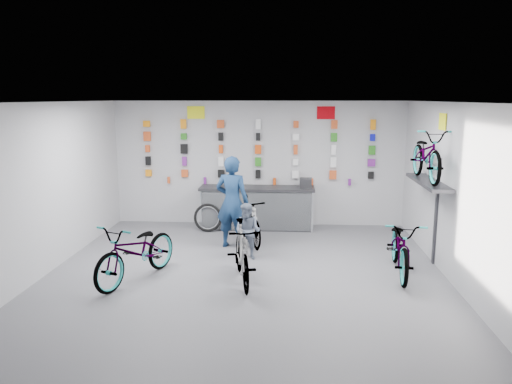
# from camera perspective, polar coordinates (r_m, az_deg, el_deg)

# --- Properties ---
(floor) EXTENTS (8.00, 8.00, 0.00)m
(floor) POSITION_cam_1_polar(r_m,az_deg,el_deg) (8.59, -1.48, -10.21)
(floor) COLOR #57575C
(floor) RESTS_ON ground
(ceiling) EXTENTS (8.00, 8.00, 0.00)m
(ceiling) POSITION_cam_1_polar(r_m,az_deg,el_deg) (8.03, -1.58, 10.22)
(ceiling) COLOR white
(ceiling) RESTS_ON wall_back
(wall_back) EXTENTS (7.00, 0.00, 7.00)m
(wall_back) POSITION_cam_1_polar(r_m,az_deg,el_deg) (12.12, 0.26, 3.28)
(wall_back) COLOR #BBBBBE
(wall_back) RESTS_ON floor
(wall_front) EXTENTS (7.00, 0.00, 7.00)m
(wall_front) POSITION_cam_1_polar(r_m,az_deg,el_deg) (4.36, -6.59, -10.50)
(wall_front) COLOR #BBBBBE
(wall_front) RESTS_ON floor
(wall_left) EXTENTS (0.00, 8.00, 8.00)m
(wall_left) POSITION_cam_1_polar(r_m,az_deg,el_deg) (9.19, -23.80, -0.03)
(wall_left) COLOR #BBBBBE
(wall_left) RESTS_ON floor
(wall_right) EXTENTS (0.00, 8.00, 8.00)m
(wall_right) POSITION_cam_1_polar(r_m,az_deg,el_deg) (8.59, 22.40, -0.63)
(wall_right) COLOR #BBBBBE
(wall_right) RESTS_ON floor
(counter) EXTENTS (2.70, 0.66, 1.00)m
(counter) POSITION_cam_1_polar(r_m,az_deg,el_deg) (11.84, 0.12, -1.87)
(counter) COLOR black
(counter) RESTS_ON floor
(merch_wall) EXTENTS (5.57, 0.08, 1.57)m
(merch_wall) POSITION_cam_1_polar(r_m,az_deg,el_deg) (12.01, 0.28, 4.63)
(merch_wall) COLOR orange
(merch_wall) RESTS_ON wall_back
(wall_bracket) EXTENTS (0.39, 1.90, 2.00)m
(wall_bracket) POSITION_cam_1_polar(r_m,az_deg,el_deg) (9.67, 19.22, 0.57)
(wall_bracket) COLOR #333338
(wall_bracket) RESTS_ON wall_right
(sign_left) EXTENTS (0.42, 0.02, 0.30)m
(sign_left) POSITION_cam_1_polar(r_m,az_deg,el_deg) (12.19, -6.88, 9.01)
(sign_left) COLOR #FAFF1A
(sign_left) RESTS_ON wall_back
(sign_right) EXTENTS (0.42, 0.02, 0.30)m
(sign_right) POSITION_cam_1_polar(r_m,az_deg,el_deg) (12.00, 8.00, 8.96)
(sign_right) COLOR #B6040D
(sign_right) RESTS_ON wall_back
(sign_side) EXTENTS (0.02, 0.40, 0.30)m
(sign_side) POSITION_cam_1_polar(r_m,az_deg,el_deg) (9.59, 20.54, 7.54)
(sign_side) COLOR #FAFF1A
(sign_side) RESTS_ON wall_right
(bike_left) EXTENTS (1.41, 2.09, 1.04)m
(bike_left) POSITION_cam_1_polar(r_m,az_deg,el_deg) (8.73, -13.46, -6.57)
(bike_left) COLOR gray
(bike_left) RESTS_ON floor
(bike_center) EXTENTS (0.83, 1.79, 1.04)m
(bike_center) POSITION_cam_1_polar(r_m,az_deg,el_deg) (8.39, -1.61, -6.98)
(bike_center) COLOR gray
(bike_center) RESTS_ON floor
(bike_right) EXTENTS (0.84, 1.99, 1.02)m
(bike_right) POSITION_cam_1_polar(r_m,az_deg,el_deg) (9.16, 16.21, -5.95)
(bike_right) COLOR gray
(bike_right) RESTS_ON floor
(bike_service) EXTENTS (1.03, 1.75, 1.02)m
(bike_service) POSITION_cam_1_polar(r_m,az_deg,el_deg) (10.61, -0.79, -3.24)
(bike_service) COLOR gray
(bike_service) RESTS_ON floor
(bike_wall) EXTENTS (0.63, 1.80, 0.95)m
(bike_wall) POSITION_cam_1_polar(r_m,az_deg,el_deg) (9.57, 18.98, 4.04)
(bike_wall) COLOR gray
(bike_wall) RESTS_ON wall_bracket
(clerk) EXTENTS (0.78, 0.59, 1.91)m
(clerk) POSITION_cam_1_polar(r_m,az_deg,el_deg) (10.28, -2.74, -1.15)
(clerk) COLOR navy
(clerk) RESTS_ON floor
(customer) EXTENTS (0.64, 0.57, 1.09)m
(customer) POSITION_cam_1_polar(r_m,az_deg,el_deg) (9.61, -0.96, -4.51)
(customer) COLOR slate
(customer) RESTS_ON floor
(spare_wheel) EXTENTS (0.66, 0.16, 0.66)m
(spare_wheel) POSITION_cam_1_polar(r_m,az_deg,el_deg) (11.65, -5.53, -2.95)
(spare_wheel) COLOR black
(spare_wheel) RESTS_ON floor
(register) EXTENTS (0.29, 0.31, 0.22)m
(register) POSITION_cam_1_polar(r_m,az_deg,el_deg) (11.71, 5.71, 1.04)
(register) COLOR black
(register) RESTS_ON counter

